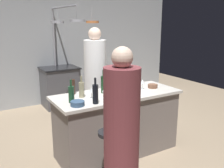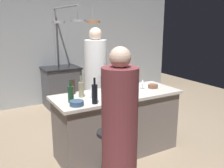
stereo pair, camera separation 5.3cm
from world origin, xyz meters
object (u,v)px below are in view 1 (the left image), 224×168
(wine_bottle_amber, at_px, (113,81))
(wine_glass_near_right_guest, at_px, (142,82))
(wine_bottle_dark, at_px, (95,94))
(wine_bottle_white, at_px, (82,89))
(chef, at_px, (96,84))
(wine_bottle_green, at_px, (71,94))
(wine_glass_near_left_guest, at_px, (105,90))
(wine_bottle_red, at_px, (103,84))
(bar_stool_left, at_px, (109,156))
(guest_left, at_px, (121,138))
(wine_glass_by_chef, at_px, (92,90))
(mixing_bowl_blue, at_px, (77,103))
(pepper_mill, at_px, (73,87))
(stove_range, at_px, (60,87))
(mixing_bowl_wooden, at_px, (153,86))

(wine_bottle_amber, xyz_separation_m, wine_glass_near_right_guest, (0.35, -0.25, -0.01))
(wine_bottle_dark, bearing_deg, wine_bottle_amber, 42.70)
(wine_bottle_dark, bearing_deg, wine_bottle_white, 96.06)
(chef, bearing_deg, wine_bottle_amber, -92.37)
(chef, height_order, wine_bottle_amber, chef)
(wine_bottle_green, distance_m, wine_glass_near_left_guest, 0.45)
(wine_bottle_red, bearing_deg, bar_stool_left, -114.26)
(bar_stool_left, height_order, wine_bottle_dark, wine_bottle_dark)
(bar_stool_left, relative_size, guest_left, 0.41)
(wine_bottle_red, height_order, wine_glass_by_chef, wine_bottle_red)
(wine_bottle_dark, xyz_separation_m, mixing_bowl_blue, (-0.22, 0.04, -0.10))
(pepper_mill, bearing_deg, guest_left, -90.40)
(wine_bottle_dark, height_order, wine_glass_by_chef, wine_bottle_dark)
(chef, relative_size, guest_left, 1.08)
(wine_glass_near_left_guest, xyz_separation_m, mixing_bowl_blue, (-0.43, -0.11, -0.08))
(wine_bottle_amber, height_order, wine_glass_near_left_guest, wine_bottle_amber)
(stove_range, relative_size, wine_glass_near_left_guest, 6.10)
(wine_bottle_white, height_order, mixing_bowl_wooden, wine_bottle_white)
(chef, relative_size, bar_stool_left, 2.62)
(wine_glass_by_chef, relative_size, mixing_bowl_blue, 0.87)
(bar_stool_left, distance_m, wine_glass_near_left_guest, 0.85)
(pepper_mill, relative_size, mixing_bowl_blue, 1.25)
(stove_range, height_order, pepper_mill, pepper_mill)
(guest_left, bearing_deg, wine_bottle_amber, 62.54)
(guest_left, xyz_separation_m, wine_bottle_white, (0.05, 1.05, 0.24))
(mixing_bowl_blue, bearing_deg, wine_glass_by_chef, 33.66)
(pepper_mill, distance_m, mixing_bowl_wooden, 1.19)
(wine_bottle_amber, relative_size, mixing_bowl_wooden, 2.04)
(chef, xyz_separation_m, wine_bottle_dark, (-0.58, -1.14, 0.20))
(pepper_mill, height_order, wine_bottle_white, wine_bottle_white)
(stove_range, bearing_deg, pepper_mill, -104.04)
(wine_glass_by_chef, bearing_deg, bar_stool_left, -97.28)
(wine_glass_near_right_guest, bearing_deg, bar_stool_left, -145.93)
(stove_range, relative_size, pepper_mill, 4.24)
(stove_range, distance_m, bar_stool_left, 3.11)
(chef, height_order, mixing_bowl_blue, chef)
(wine_bottle_amber, bearing_deg, wine_bottle_red, -150.05)
(wine_bottle_red, height_order, wine_bottle_white, wine_bottle_red)
(chef, bearing_deg, pepper_mill, -136.26)
(mixing_bowl_wooden, bearing_deg, wine_bottle_dark, -168.17)
(wine_bottle_red, relative_size, wine_bottle_white, 1.13)
(chef, height_order, wine_bottle_dark, chef)
(chef, height_order, mixing_bowl_wooden, chef)
(wine_bottle_dark, bearing_deg, mixing_bowl_wooden, 11.83)
(wine_bottle_amber, distance_m, wine_glass_near_right_guest, 0.43)
(bar_stool_left, bearing_deg, mixing_bowl_blue, 116.70)
(mixing_bowl_blue, bearing_deg, stove_range, 75.44)
(wine_glass_near_left_guest, distance_m, wine_glass_near_right_guest, 0.70)
(stove_range, height_order, wine_bottle_dark, wine_bottle_dark)
(wine_glass_near_left_guest, bearing_deg, stove_range, 84.16)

